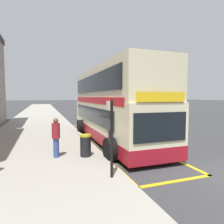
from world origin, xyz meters
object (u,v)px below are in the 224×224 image
Objects in this scene: bus_stop_sign at (111,130)px; parked_car_silver_behind at (95,107)px; parked_car_white_ahead at (96,105)px; pedestrian_waiting_near_sign at (56,136)px; parked_car_navy_across at (130,111)px; litter_bin at (86,145)px; double_decker_bus at (112,107)px.

parked_car_silver_behind is (7.50, 31.11, -0.86)m from bus_stop_sign.
bus_stop_sign is 0.61× the size of parked_car_white_ahead.
parked_car_silver_behind is 1.00× the size of parked_car_white_ahead.
parked_car_navy_across is at bearing 56.13° from pedestrian_waiting_near_sign.
pedestrian_waiting_near_sign is 1.32m from litter_bin.
litter_bin is at bearing 97.57° from bus_stop_sign.
litter_bin is (1.21, -0.27, -0.44)m from pedestrian_waiting_near_sign.
parked_car_navy_across is 19.03m from litter_bin.
bus_stop_sign is 3.17m from pedestrian_waiting_near_sign.
bus_stop_sign is at bearing -60.42° from pedestrian_waiting_near_sign.
double_decker_bus reaches higher than parked_car_silver_behind.
parked_car_navy_across is at bearing 59.63° from litter_bin.
parked_car_navy_across is at bearing 63.74° from bus_stop_sign.
double_decker_bus reaches higher than pedestrian_waiting_near_sign.
double_decker_bus reaches higher than parked_car_navy_across.
pedestrian_waiting_near_sign is at bearing 119.58° from bus_stop_sign.
double_decker_bus reaches higher than parked_car_white_ahead.
double_decker_bus is 25.96m from parked_car_silver_behind.
pedestrian_waiting_near_sign is (-9.04, -28.41, 0.26)m from parked_car_silver_behind.
bus_stop_sign is at bearing -118.19° from parked_car_navy_across.
litter_bin is (-9.90, -36.11, -0.18)m from parked_car_white_ahead.
bus_stop_sign is 2.69× the size of litter_bin.
parked_car_navy_across is 2.49× the size of pedestrian_waiting_near_sign.
parked_car_white_ahead is 37.44m from litter_bin.
bus_stop_sign is at bearing -109.53° from double_decker_bus.
parked_car_navy_across is at bearing -88.79° from parked_car_white_ahead.
bus_stop_sign reaches higher than parked_car_white_ahead.
double_decker_bus is 2.61× the size of parked_car_white_ahead.
double_decker_bus reaches higher than bus_stop_sign.
bus_stop_sign is 0.61× the size of parked_car_silver_behind.
bus_stop_sign is at bearing -106.01° from parked_car_silver_behind.
pedestrian_waiting_near_sign is (-3.58, -3.06, -1.01)m from double_decker_bus.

